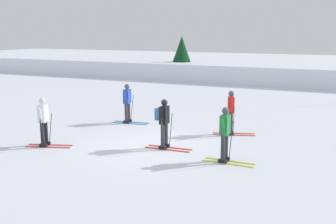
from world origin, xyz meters
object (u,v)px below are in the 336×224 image
object	(u,v)px
skier_green	(225,133)
skier_black	(164,121)
skier_red	(231,111)
conifer_far_left	(182,54)
skier_blue	(127,102)
skier_white	(44,121)

from	to	relation	value
skier_green	skier_black	world-z (taller)	same
skier_red	conifer_far_left	bearing A→B (deg)	118.09
skier_blue	skier_black	xyz separation A→B (m)	(3.06, -2.86, 0.04)
skier_red	skier_white	bearing A→B (deg)	-142.23
skier_blue	skier_green	bearing A→B (deg)	-32.46
skier_green	skier_black	size ratio (longest dim) A/B	1.00
skier_green	skier_red	bearing A→B (deg)	102.46
conifer_far_left	skier_black	bearing A→B (deg)	-69.34
skier_red	skier_green	bearing A→B (deg)	-77.54
skier_green	skier_blue	xyz separation A→B (m)	(-5.36, 3.41, -0.00)
skier_black	skier_blue	bearing A→B (deg)	136.92
skier_green	skier_black	xyz separation A→B (m)	(-2.31, 0.55, 0.04)
skier_white	skier_red	world-z (taller)	same
skier_green	skier_black	bearing A→B (deg)	166.53
skier_green	skier_red	world-z (taller)	same
skier_white	skier_black	xyz separation A→B (m)	(3.89, 1.46, 0.04)
skier_white	skier_red	bearing A→B (deg)	37.77
skier_white	skier_blue	distance (m)	4.40
skier_green	conifer_far_left	xyz separation A→B (m)	(-9.65, 20.02, 1.13)
skier_black	skier_red	bearing A→B (deg)	60.39
skier_white	skier_red	distance (m)	6.91
skier_black	conifer_far_left	world-z (taller)	conifer_far_left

